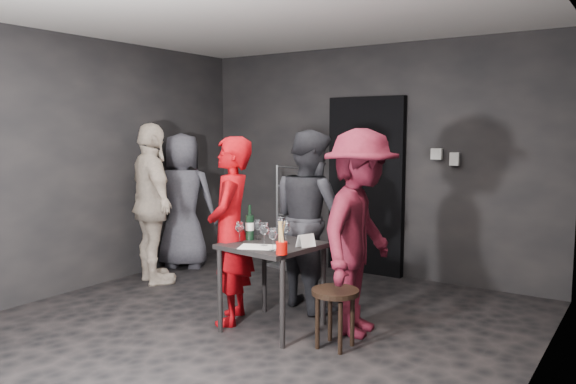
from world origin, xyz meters
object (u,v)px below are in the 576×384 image
Objects in this scene: bystander_grey at (183,193)px; wine_bottle at (250,226)px; server_red at (230,221)px; bystander_cream at (152,188)px; stool at (335,300)px; breadstick_cup at (282,238)px; tasting_table at (272,255)px; hand_truck at (288,248)px; woman_black at (310,206)px; man_maroon at (360,217)px.

bystander_grey is 2.25m from wine_bottle.
bystander_cream is (-1.54, 0.51, 0.15)m from server_red.
wine_bottle is at bearing -168.51° from bystander_cream.
bystander_cream is 6.91× the size of wine_bottle.
bystander_grey reaches higher than stool.
server_red is at bearing 160.41° from breadstick_cup.
wine_bottle is (-0.92, 0.10, 0.49)m from stool.
bystander_cream is at bearing 82.86° from bystander_grey.
tasting_table is 0.72m from stool.
hand_truck reaches higher than wine_bottle.
bystander_grey is 2.91m from breadstick_cup.
woman_black is 0.99× the size of man_maroon.
stool is at bearing 172.65° from man_maroon.
hand_truck is at bearing 122.57° from breadstick_cup.
hand_truck is 1.69× the size of tasting_table.
stool is 2.76m from bystander_cream.
man_maroon reaches higher than breadstick_cup.
hand_truck is at bearing -93.06° from bystander_cream.
man_maroon reaches higher than tasting_table.
bystander_grey is at bearing 67.50° from man_maroon.
breadstick_cup is at bearing -146.91° from stool.
tasting_table is 0.38× the size of man_maroon.
breadstick_cup is at bearing -172.76° from bystander_cream.
tasting_table is 0.34m from wine_bottle.
breadstick_cup reaches higher than stool.
wine_bottle is at bearing -54.26° from hand_truck.
bystander_grey is (-1.06, -0.76, 0.71)m from hand_truck.
stool is 1.04m from wine_bottle.
server_red is at bearing 103.12° from man_maroon.
tasting_table is at bearing -48.49° from hand_truck.
man_maroon reaches higher than woman_black.
woman_black is at bearing 109.69° from breadstick_cup.
man_maroon is at bearing -30.72° from hand_truck.
bystander_grey is at bearing -46.07° from bystander_cream.
breadstick_cup is at bearing 144.23° from man_maroon.
tasting_table is at bearing 109.80° from man_maroon.
woman_black is 1.05× the size of bystander_grey.
tasting_table is 0.49m from breadstick_cup.
bystander_cream is (-0.82, -1.48, 0.84)m from hand_truck.
tasting_table is (1.13, -1.94, 0.42)m from hand_truck.
woman_black is at bearing 55.28° from man_maroon.
wine_bottle is at bearing 175.50° from tasting_table.
stool is (0.66, -0.08, -0.27)m from tasting_table.
woman_black is 2.17m from bystander_grey.
hand_truck is at bearing -169.25° from bystander_grey.
wine_bottle is (0.16, 0.07, -0.05)m from server_red.
bystander_grey is 6.71× the size of breadstick_cup.
man_maroon reaches higher than stool.
tasting_table reaches higher than stool.
server_red is 0.86m from woman_black.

